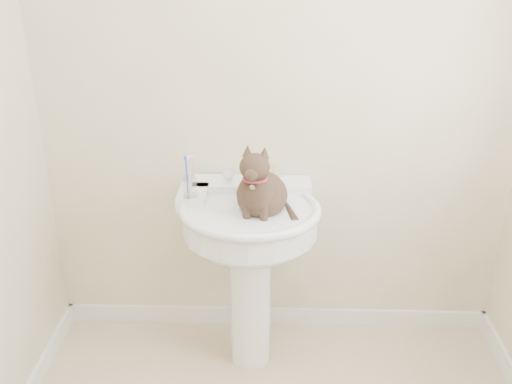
{
  "coord_description": "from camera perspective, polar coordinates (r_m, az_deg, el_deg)",
  "views": [
    {
      "loc": [
        -0.03,
        -1.38,
        1.91
      ],
      "look_at": [
        -0.09,
        0.8,
        0.9
      ],
      "focal_mm": 40.0,
      "sensor_mm": 36.0,
      "label": 1
    }
  ],
  "objects": [
    {
      "name": "faucet",
      "position": [
        2.55,
        -0.46,
        1.6
      ],
      "size": [
        0.28,
        0.12,
        0.14
      ],
      "color": "silver",
      "rests_on": "pedestal_sink"
    },
    {
      "name": "cat",
      "position": [
        2.38,
        0.51,
        0.08
      ],
      "size": [
        0.24,
        0.3,
        0.44
      ],
      "rotation": [
        0.0,
        0.0,
        -0.23
      ],
      "color": "brown",
      "rests_on": "pedestal_sink"
    },
    {
      "name": "soap_bar",
      "position": [
        2.64,
        1.34,
        1.79
      ],
      "size": [
        0.1,
        0.08,
        0.03
      ],
      "primitive_type": "cube",
      "rotation": [
        0.0,
        0.0,
        -0.27
      ],
      "color": "orange",
      "rests_on": "pedestal_sink"
    },
    {
      "name": "toothbrush_cup",
      "position": [
        2.44,
        -6.6,
        0.53
      ],
      "size": [
        0.07,
        0.07,
        0.19
      ],
      "rotation": [
        0.0,
        0.0,
        0.12
      ],
      "color": "silver",
      "rests_on": "pedestal_sink"
    },
    {
      "name": "baseboard_back",
      "position": [
        3.09,
        1.93,
        -12.25
      ],
      "size": [
        2.2,
        0.02,
        0.09
      ],
      "primitive_type": "cube",
      "color": "white",
      "rests_on": "floor"
    },
    {
      "name": "pedestal_sink",
      "position": [
        2.51,
        -0.63,
        -4.56
      ],
      "size": [
        0.63,
        0.61,
        0.86
      ],
      "color": "white",
      "rests_on": "floor"
    },
    {
      "name": "wall_back",
      "position": [
        2.57,
        2.31,
        9.91
      ],
      "size": [
        2.2,
        0.0,
        2.5
      ],
      "primitive_type": null,
      "color": "beige",
      "rests_on": "ground"
    }
  ]
}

